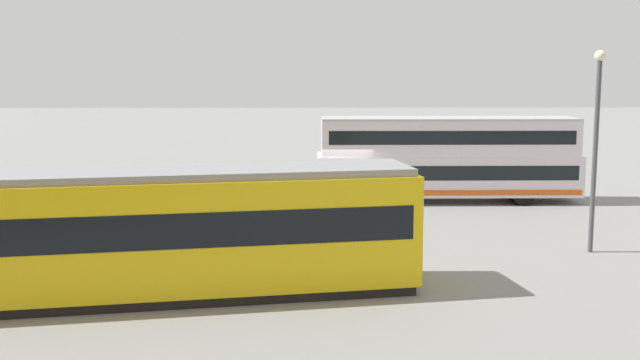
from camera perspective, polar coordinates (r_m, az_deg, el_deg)
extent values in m
plane|color=gray|center=(33.68, 1.78, -2.00)|extent=(160.00, 160.00, 0.00)
cube|color=silver|center=(35.31, 9.34, 0.43)|extent=(11.68, 2.52, 1.79)
cube|color=silver|center=(35.12, 9.41, 3.14)|extent=(11.33, 2.42, 1.56)
cube|color=black|center=(35.28, 9.35, 0.77)|extent=(11.09, 2.55, 0.64)
cube|color=black|center=(35.11, 9.41, 3.26)|extent=(10.74, 2.45, 0.60)
cube|color=#D85919|center=(35.41, 9.32, -0.61)|extent=(11.44, 2.56, 0.24)
cube|color=#B2B2B7|center=(35.06, 9.44, 4.49)|extent=(11.33, 2.42, 0.10)
cylinder|color=black|center=(34.96, 3.47, -0.79)|extent=(1.01, 2.45, 1.00)
cylinder|color=black|center=(36.13, 14.33, -0.74)|extent=(1.01, 2.45, 1.00)
cube|color=yellow|center=(20.83, -12.12, -3.85)|extent=(14.18, 5.01, 2.96)
cube|color=black|center=(20.77, -12.15, -3.05)|extent=(13.63, 4.94, 0.90)
cube|color=gray|center=(20.56, -12.26, 0.46)|extent=(13.87, 4.75, 0.20)
cube|color=black|center=(21.22, -11.99, -8.09)|extent=(13.88, 4.83, 0.25)
cylinder|color=black|center=(29.88, -3.72, -2.58)|extent=(0.14, 0.14, 0.79)
cylinder|color=black|center=(30.07, -3.94, -2.51)|extent=(0.14, 0.14, 0.79)
cylinder|color=#335938|center=(29.85, -3.84, -1.23)|extent=(0.44, 0.44, 0.61)
sphere|color=tan|center=(29.78, -3.85, -0.45)|extent=(0.21, 0.21, 0.21)
cylinder|color=#33384C|center=(27.16, 3.06, -3.67)|extent=(0.14, 0.14, 0.81)
cylinder|color=#33384C|center=(27.20, 2.60, -3.65)|extent=(0.14, 0.14, 0.81)
cylinder|color=black|center=(27.04, 2.84, -2.16)|extent=(0.39, 0.39, 0.63)
sphere|color=beige|center=(26.96, 2.85, -1.28)|extent=(0.22, 0.22, 0.22)
cube|color=gray|center=(27.76, -5.11, -2.07)|extent=(8.69, 0.48, 0.06)
cube|color=gray|center=(27.85, -5.09, -3.08)|extent=(8.69, 0.48, 0.06)
cylinder|color=gray|center=(27.67, 3.89, -3.20)|extent=(0.07, 0.07, 1.05)
cylinder|color=gray|center=(27.86, -5.09, -3.13)|extent=(0.07, 0.07, 1.05)
cylinder|color=gray|center=(28.71, -13.75, -3.00)|extent=(0.07, 0.07, 1.05)
cylinder|color=slate|center=(28.61, -14.75, -1.74)|extent=(0.10, 0.10, 2.36)
cube|color=#D8D84C|center=(28.45, -14.84, -0.21)|extent=(1.23, 0.19, 0.60)
cylinder|color=#4C4C51|center=(26.62, 19.59, 1.54)|extent=(0.16, 0.16, 6.25)
sphere|color=#F2EFCC|center=(26.46, 19.94, 8.60)|extent=(0.36, 0.36, 0.36)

